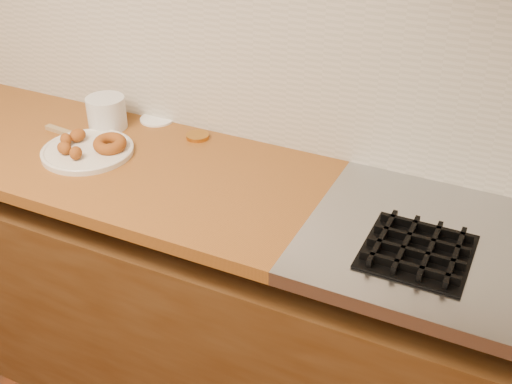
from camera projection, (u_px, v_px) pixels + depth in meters
base_cabinet at (173, 297)px, 2.22m from camera, size 3.60×0.60×0.77m
butcher_block at (2, 132)px, 2.19m from camera, size 2.30×0.62×0.04m
backsplash at (206, 43)px, 2.01m from camera, size 3.60×0.02×0.60m
donut_plate at (88, 151)px, 2.02m from camera, size 0.29×0.29×0.02m
ring_donut at (110, 144)px, 2.01m from camera, size 0.15×0.15×0.05m
fried_dough_chunks at (72, 143)px, 2.01m from camera, size 0.14×0.16×0.04m
plastic_tub at (107, 113)px, 2.16m from camera, size 0.13×0.13×0.11m
tub_lid at (157, 119)px, 2.23m from camera, size 0.16×0.16×0.01m
brass_jar_lid at (198, 136)px, 2.11m from camera, size 0.08×0.08×0.01m
wooden_utensil at (66, 133)px, 2.13m from camera, size 0.18×0.04×0.01m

